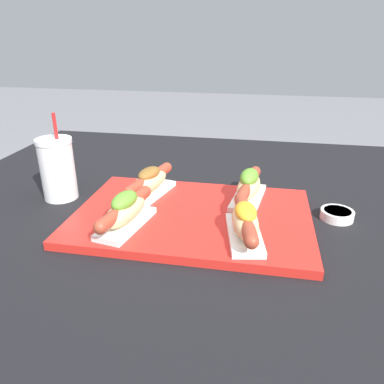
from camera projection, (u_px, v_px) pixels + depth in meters
patio_table at (198, 315)px, 1.03m from camera, size 1.36×1.16×0.68m
serving_tray at (190, 216)px, 0.81m from camera, size 0.50×0.34×0.02m
hot_dog_0 at (125, 211)px, 0.74m from camera, size 0.09×0.19×0.07m
hot_dog_1 at (245, 222)px, 0.70m from camera, size 0.09×0.19×0.07m
hot_dog_2 at (150, 182)px, 0.88m from camera, size 0.10×0.19×0.07m
hot_dog_3 at (249, 187)px, 0.85m from camera, size 0.08×0.20×0.07m
sauce_bowl at (337, 214)px, 0.82m from camera, size 0.07×0.07×0.02m
drink_cup at (58, 169)px, 0.90m from camera, size 0.08×0.08×0.21m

